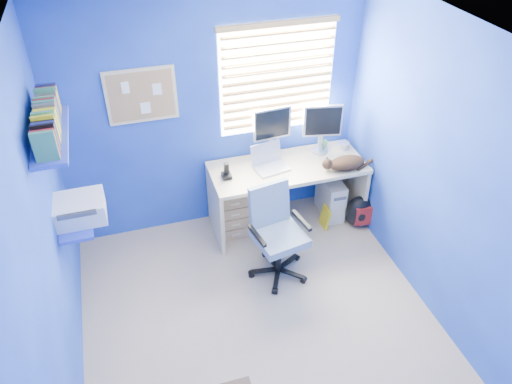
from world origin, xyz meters
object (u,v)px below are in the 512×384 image
object	(u,v)px
desk	(287,195)
tower_pc	(330,197)
cat	(347,163)
office_chair	(277,244)
laptop	(272,159)

from	to	relation	value
desk	tower_pc	size ratio (longest dim) A/B	3.52
cat	office_chair	xyz separation A→B (m)	(-0.88, -0.44, -0.46)
cat	office_chair	size ratio (longest dim) A/B	0.42
desk	laptop	distance (m)	0.51
tower_pc	office_chair	distance (m)	1.10
cat	tower_pc	xyz separation A→B (m)	(-0.02, 0.23, -0.58)
cat	tower_pc	distance (m)	0.63
laptop	office_chair	xyz separation A→B (m)	(-0.16, -0.66, -0.51)
tower_pc	office_chair	size ratio (longest dim) A/B	0.49
laptop	cat	distance (m)	0.75
laptop	cat	bearing A→B (deg)	-27.83
tower_pc	laptop	bearing A→B (deg)	-176.78
cat	office_chair	bearing A→B (deg)	-146.29
desk	office_chair	distance (m)	0.74
laptop	cat	size ratio (longest dim) A/B	0.86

